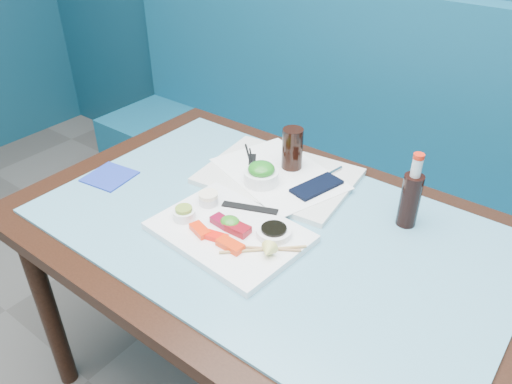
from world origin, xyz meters
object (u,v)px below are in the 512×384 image
Objects in this scene: serving_tray at (279,176)px; booth_bench at (387,202)px; sashimi_plate at (229,232)px; seaweed_bowl at (261,177)px; dining_table at (270,251)px; blue_napkin at (110,176)px; cola_bottle_body at (410,200)px; cola_glass at (292,149)px.

booth_bench is at bearing 72.62° from serving_tray.
seaweed_bowl is (-0.07, 0.23, 0.03)m from sashimi_plate.
dining_table is 10.73× the size of blue_napkin.
serving_tray is (-0.12, 0.21, 0.10)m from dining_table.
cola_bottle_body is at bearing -65.38° from booth_bench.
blue_napkin reaches higher than dining_table.
serving_tray reaches higher than dining_table.
serving_tray is 3.36× the size of cola_glass.
serving_tray is 0.52m from blue_napkin.
cola_glass is 1.00× the size of blue_napkin.
seaweed_bowl is 0.79× the size of blue_napkin.
dining_table is 13.65× the size of seaweed_bowl.
blue_napkin is (-0.48, -0.00, -0.01)m from sashimi_plate.
booth_bench reaches higher than cola_bottle_body.
cola_glass is 0.57m from blue_napkin.
seaweed_bowl is 0.78× the size of cola_glass.
cola_bottle_body is (0.28, -0.61, 0.46)m from booth_bench.
blue_napkin is (-0.82, -0.33, -0.07)m from cola_bottle_body.
seaweed_bowl is 0.42m from cola_bottle_body.
dining_table is 0.40m from cola_bottle_body.
blue_napkin is (-0.43, -0.37, -0.08)m from cola_glass.
sashimi_plate is 0.48m from cola_bottle_body.
seaweed_bowl is at bearing -104.29° from serving_tray.
sashimi_plate is at bearing -93.58° from booth_bench.
booth_bench is 20.17× the size of cola_bottle_body.
booth_bench is at bearing 79.64° from seaweed_bowl.
sashimi_plate is (-0.06, -0.10, 0.10)m from dining_table.
cola_glass is at bearing 81.25° from seaweed_bowl.
serving_tray is at bearing 120.27° from dining_table.
cola_glass is (0.01, 0.05, 0.07)m from serving_tray.
cola_bottle_body is 0.88m from blue_napkin.
cola_glass is at bearing 73.00° from serving_tray.
blue_napkin is (-0.53, -0.11, 0.09)m from dining_table.
serving_tray is at bearing 105.99° from sashimi_plate.
dining_table is at bearing 64.47° from sashimi_plate.
booth_bench reaches higher than dining_table.
booth_bench is 6.82× the size of serving_tray.
seaweed_bowl reaches higher than sashimi_plate.
dining_table is 0.15m from sashimi_plate.
sashimi_plate is 2.92× the size of blue_napkin.
dining_table is 3.18× the size of serving_tray.
seaweed_bowl is (-0.01, -0.07, 0.03)m from serving_tray.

